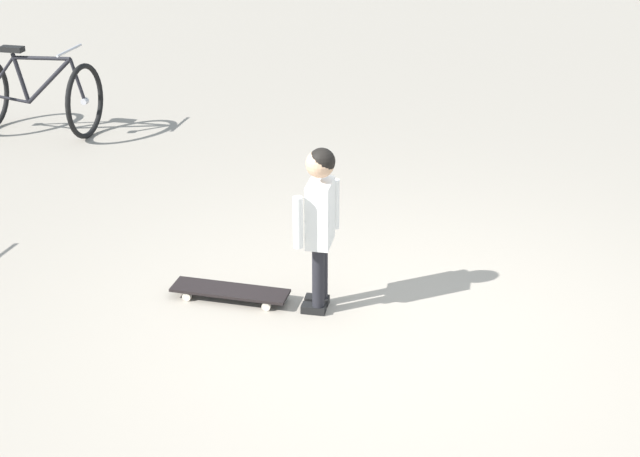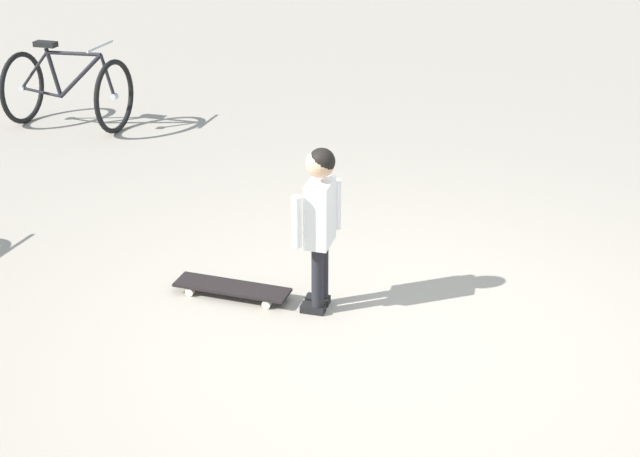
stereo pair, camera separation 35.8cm
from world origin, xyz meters
name	(u,v)px [view 1 (the left image)]	position (x,y,z in m)	size (l,w,h in m)	color
ground_plane	(397,337)	(0.00, 0.00, 0.00)	(50.00, 50.00, 0.00)	#9E9384
child_person	(320,212)	(0.43, -0.37, 0.66)	(0.30, 0.32, 1.06)	black
skateboard	(230,291)	(0.99, -0.53, 0.06)	(0.78, 0.41, 0.07)	black
bicycle_mid	(35,95)	(2.89, -3.98, 0.38)	(1.23, 1.00, 0.85)	black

